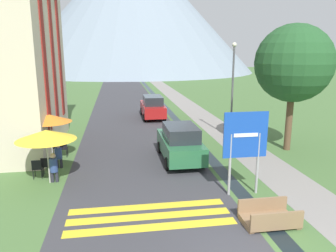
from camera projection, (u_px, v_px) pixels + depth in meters
ground_plane at (158, 116)px, 27.80m from camera, size 160.00×160.00×0.00m
road at (125, 100)px, 37.04m from camera, size 6.40×60.00×0.01m
footpath at (178, 98)px, 37.97m from camera, size 2.20×60.00×0.01m
drainage_channel at (158, 99)px, 37.61m from camera, size 0.60×60.00×0.00m
crosswalk_marking at (150, 216)px, 10.90m from camera, size 5.44×1.84×0.01m
mountain_distant at (132, 6)px, 84.48m from camera, size 62.41×62.41×33.26m
hotel_building at (1, 36)px, 17.28m from camera, size 5.61×8.74×11.43m
road_sign at (245, 142)px, 12.17m from camera, size 1.70×0.11×3.22m
footbridge at (269, 217)px, 10.40m from camera, size 1.70×1.10×0.65m
parked_car_near at (180, 143)px, 16.33m from camera, size 1.87×4.32×1.82m
parked_car_far at (153, 107)px, 26.82m from camera, size 1.80×4.54×1.82m
cafe_chair_near_right at (46, 165)px, 14.35m from camera, size 0.40×0.40×0.85m
cafe_chair_near_left at (37, 167)px, 14.05m from camera, size 0.40×0.40×0.85m
cafe_chair_far_right at (56, 147)px, 17.07m from camera, size 0.40×0.40×0.85m
cafe_chair_far_left at (63, 148)px, 16.88m from camera, size 0.40×0.40×0.85m
cafe_umbrella_front_yellow at (46, 135)px, 13.24m from camera, size 2.41×2.41×2.27m
cafe_umbrella_middle_orange at (50, 118)px, 15.87m from camera, size 2.11×2.11×2.38m
person_seated_near at (54, 166)px, 13.62m from camera, size 0.32×0.32×1.26m
person_seated_far at (58, 154)px, 15.29m from camera, size 0.32×0.32×1.19m
streetlamp at (233, 83)px, 20.18m from camera, size 0.28×0.28×5.89m
tree_by_path at (294, 64)px, 17.26m from camera, size 4.11×4.11×6.81m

